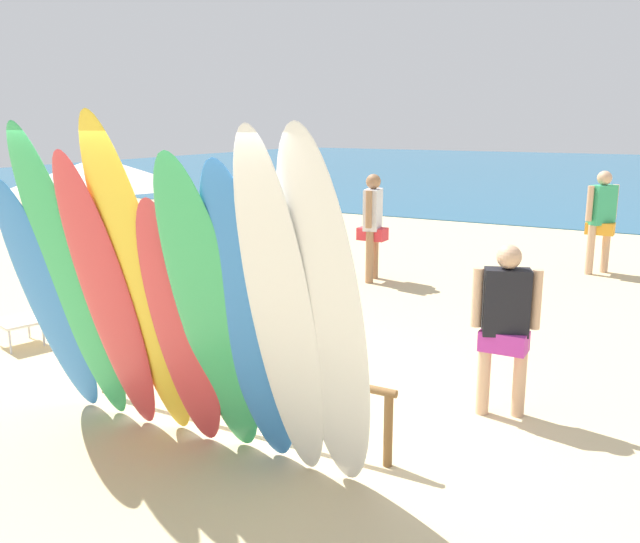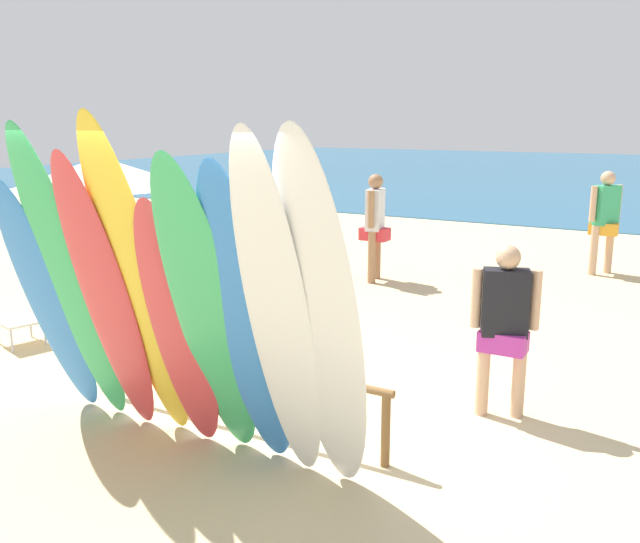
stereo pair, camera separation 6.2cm
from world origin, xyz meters
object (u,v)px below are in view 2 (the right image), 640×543
at_px(surfboard_green_1, 72,283).
at_px(surfboard_red_2, 107,300).
at_px(surfboard_rack, 227,370).
at_px(surfboard_blue_0, 49,301).
at_px(surfboard_yellow_3, 138,288).
at_px(surfboard_red_4, 179,329).
at_px(beachgoer_midbeach, 605,215).
at_px(surfboard_blue_6, 248,324).
at_px(beach_chair_blue, 35,307).
at_px(surfboard_green_5, 208,317).
at_px(surfboard_white_7, 279,319).
at_px(beachgoer_strolling, 254,235).
at_px(surfboard_white_8, 322,323).
at_px(beachgoer_photographing, 375,220).
at_px(beach_umbrella, 101,172).
at_px(beachgoer_near_rack, 504,319).
at_px(beach_chair_red, 188,271).

distance_m(surfboard_green_1, surfboard_red_2, 0.37).
bearing_deg(surfboard_rack, surfboard_red_2, -130.70).
xyz_separation_m(surfboard_blue_0, surfboard_yellow_3, (1.04, -0.00, 0.25)).
height_order(surfboard_red_4, beachgoer_midbeach, surfboard_red_4).
xyz_separation_m(surfboard_blue_0, surfboard_blue_6, (2.03, 0.02, 0.10)).
distance_m(beachgoer_midbeach, beach_chair_blue, 8.92).
xyz_separation_m(surfboard_green_1, surfboard_green_5, (1.34, 0.04, -0.09)).
distance_m(surfboard_green_1, beach_chair_blue, 2.89).
bearing_deg(surfboard_white_7, surfboard_rack, 142.28).
distance_m(surfboard_white_7, beachgoer_strolling, 5.79).
xyz_separation_m(surfboard_white_8, beachgoer_photographing, (-2.47, 6.16, -0.29)).
height_order(beach_chair_blue, beach_umbrella, beach_umbrella).
xyz_separation_m(surfboard_rack, beach_umbrella, (-3.13, 1.66, 1.44)).
relative_size(surfboard_red_2, surfboard_blue_6, 1.01).
bearing_deg(beachgoer_midbeach, beachgoer_photographing, -16.50).
bearing_deg(surfboard_blue_6, beachgoer_strolling, 121.07).
bearing_deg(surfboard_red_2, surfboard_green_5, -3.95).
bearing_deg(beach_chair_blue, beachgoer_near_rack, 23.01).
height_order(surfboard_white_7, beachgoer_strolling, surfboard_white_7).
xyz_separation_m(surfboard_red_4, beachgoer_photographing, (-1.21, 6.11, -0.04)).
height_order(surfboard_white_7, beachgoer_near_rack, surfboard_white_7).
bearing_deg(beachgoer_strolling, surfboard_blue_0, -56.77).
xyz_separation_m(surfboard_green_1, beach_umbrella, (-2.17, 2.39, 0.65)).
bearing_deg(surfboard_white_7, surfboard_white_8, 5.30).
distance_m(surfboard_rack, surfboard_green_5, 1.05).
relative_size(beachgoer_near_rack, beach_chair_blue, 1.88).
bearing_deg(beach_umbrella, surfboard_blue_6, -31.08).
bearing_deg(surfboard_white_7, beachgoer_strolling, 124.40).
height_order(surfboard_blue_0, beachgoer_near_rack, surfboard_blue_0).
xyz_separation_m(surfboard_yellow_3, surfboard_blue_6, (0.99, 0.03, -0.15)).
height_order(surfboard_red_4, surfboard_green_5, surfboard_green_5).
xyz_separation_m(beachgoer_strolling, beach_chair_red, (-0.59, -0.84, -0.45)).
bearing_deg(surfboard_rack, beachgoer_midbeach, 75.75).
bearing_deg(beachgoer_photographing, beach_chair_red, 131.14).
xyz_separation_m(surfboard_white_7, beachgoer_photographing, (-2.16, 6.20, -0.28)).
height_order(surfboard_rack, surfboard_blue_6, surfboard_blue_6).
height_order(surfboard_blue_6, beachgoer_strolling, surfboard_blue_6).
height_order(surfboard_green_5, beachgoer_near_rack, surfboard_green_5).
xyz_separation_m(surfboard_red_4, surfboard_blue_6, (0.66, -0.03, 0.15)).
bearing_deg(surfboard_yellow_3, surfboard_blue_6, -1.98).
height_order(surfboard_rack, beachgoer_photographing, beachgoer_photographing).
distance_m(surfboard_blue_0, beachgoer_strolling, 4.73).
distance_m(beachgoer_strolling, beachgoer_midbeach, 5.92).
bearing_deg(surfboard_red_4, surfboard_yellow_3, -174.56).
bearing_deg(surfboard_red_4, surfboard_rack, 89.71).
relative_size(surfboard_yellow_3, beachgoer_near_rack, 1.80).
bearing_deg(surfboard_rack, beach_chair_red, 134.51).
relative_size(surfboard_yellow_3, beach_chair_red, 3.51).
bearing_deg(surfboard_rack, surfboard_yellow_3, -112.92).
bearing_deg(beach_chair_red, surfboard_blue_0, -62.46).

